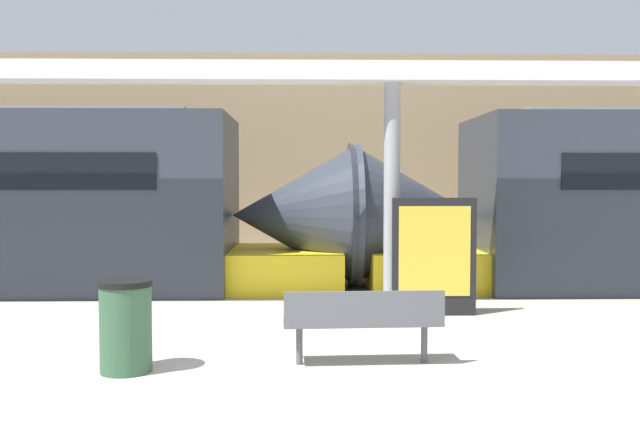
{
  "coord_description": "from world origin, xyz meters",
  "views": [
    {
      "loc": [
        0.23,
        -6.15,
        1.93
      ],
      "look_at": [
        0.46,
        3.74,
        1.4
      ],
      "focal_mm": 40.0,
      "sensor_mm": 36.0,
      "label": 1
    }
  ],
  "objects_px": {
    "bench_near": "(363,318)",
    "trash_bin": "(126,326)",
    "poster_board": "(434,256)",
    "support_column_near": "(392,197)"
  },
  "relations": [
    {
      "from": "poster_board",
      "to": "support_column_near",
      "type": "distance_m",
      "value": 1.14
    },
    {
      "from": "support_column_near",
      "to": "trash_bin",
      "type": "bearing_deg",
      "value": -131.93
    },
    {
      "from": "poster_board",
      "to": "support_column_near",
      "type": "xyz_separation_m",
      "value": [
        -0.55,
        0.54,
        0.84
      ]
    },
    {
      "from": "bench_near",
      "to": "support_column_near",
      "type": "bearing_deg",
      "value": 75.28
    },
    {
      "from": "bench_near",
      "to": "poster_board",
      "type": "distance_m",
      "value": 3.03
    },
    {
      "from": "bench_near",
      "to": "support_column_near",
      "type": "xyz_separation_m",
      "value": [
        0.71,
        3.28,
        1.21
      ]
    },
    {
      "from": "bench_near",
      "to": "trash_bin",
      "type": "bearing_deg",
      "value": -177.66
    },
    {
      "from": "poster_board",
      "to": "trash_bin",
      "type": "bearing_deg",
      "value": -141.3
    },
    {
      "from": "trash_bin",
      "to": "poster_board",
      "type": "distance_m",
      "value": 4.73
    },
    {
      "from": "trash_bin",
      "to": "support_column_near",
      "type": "bearing_deg",
      "value": 48.07
    }
  ]
}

